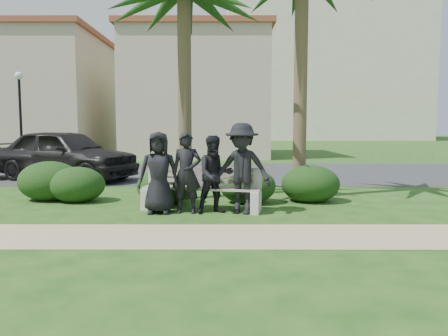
{
  "coord_description": "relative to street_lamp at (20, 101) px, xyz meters",
  "views": [
    {
      "loc": [
        0.61,
        -8.61,
        1.73
      ],
      "look_at": [
        0.59,
        1.0,
        0.82
      ],
      "focal_mm": 35.0,
      "sensor_mm": 36.0,
      "label": 1
    }
  ],
  "objects": [
    {
      "name": "ground",
      "position": [
        9.0,
        -12.0,
        -2.94
      ],
      "size": [
        160.0,
        160.0,
        0.0
      ],
      "primitive_type": "plane",
      "color": "#1A4714",
      "rests_on": "ground"
    },
    {
      "name": "footpath",
      "position": [
        9.0,
        -13.8,
        -2.94
      ],
      "size": [
        30.0,
        1.6,
        0.01
      ],
      "primitive_type": "cube",
      "color": "tan",
      "rests_on": "ground"
    },
    {
      "name": "asphalt_street",
      "position": [
        9.0,
        -4.0,
        -2.94
      ],
      "size": [
        160.0,
        8.0,
        0.01
      ],
      "primitive_type": "cube",
      "color": "#2D2D30",
      "rests_on": "ground"
    },
    {
      "name": "stucco_bldg_left",
      "position": [
        -3.0,
        6.0,
        0.72
      ],
      "size": [
        10.4,
        8.4,
        7.3
      ],
      "color": "#BAAA8C",
      "rests_on": "ground"
    },
    {
      "name": "stucco_bldg_right",
      "position": [
        8.0,
        6.0,
        0.72
      ],
      "size": [
        8.4,
        8.4,
        7.3
      ],
      "color": "#BAAA8C",
      "rests_on": "ground"
    },
    {
      "name": "hotel_tower",
      "position": [
        23.0,
        43.0,
        10.46
      ],
      "size": [
        26.0,
        18.0,
        37.3
      ],
      "color": "beige",
      "rests_on": "ground"
    },
    {
      "name": "street_lamp",
      "position": [
        0.0,
        0.0,
        0.0
      ],
      "size": [
        0.36,
        0.36,
        4.29
      ],
      "color": "black",
      "rests_on": "ground"
    },
    {
      "name": "park_bench",
      "position": [
        9.12,
        -11.63,
        -2.56
      ],
      "size": [
        2.56,
        1.03,
        0.86
      ],
      "rotation": [
        0.0,
        0.0,
        -0.2
      ],
      "color": "gray",
      "rests_on": "ground"
    },
    {
      "name": "man_a",
      "position": [
        8.29,
        -11.95,
        -2.12
      ],
      "size": [
        0.81,
        0.53,
        1.64
      ],
      "primitive_type": "imported",
      "rotation": [
        0.0,
        0.0,
        -0.01
      ],
      "color": "black",
      "rests_on": "ground"
    },
    {
      "name": "man_b",
      "position": [
        8.85,
        -11.94,
        -2.13
      ],
      "size": [
        0.61,
        0.41,
        1.62
      ],
      "primitive_type": "imported",
      "rotation": [
        0.0,
        0.0,
        -0.04
      ],
      "color": "black",
      "rests_on": "ground"
    },
    {
      "name": "man_c",
      "position": [
        9.41,
        -11.95,
        -2.16
      ],
      "size": [
        0.89,
        0.78,
        1.56
      ],
      "primitive_type": "imported",
      "rotation": [
        0.0,
        0.0,
        0.29
      ],
      "color": "black",
      "rests_on": "ground"
    },
    {
      "name": "man_d",
      "position": [
        9.95,
        -11.99,
        -2.04
      ],
      "size": [
        1.31,
        0.98,
        1.81
      ],
      "primitive_type": "imported",
      "rotation": [
        0.0,
        0.0,
        -0.3
      ],
      "color": "black",
      "rests_on": "ground"
    },
    {
      "name": "hedge_a",
      "position": [
        5.45,
        -10.36,
        -2.47
      ],
      "size": [
        1.46,
        1.21,
        0.95
      ],
      "primitive_type": "ellipsoid",
      "color": "#11340E",
      "rests_on": "ground"
    },
    {
      "name": "hedge_b",
      "position": [
        6.18,
        -10.6,
        -2.52
      ],
      "size": [
        1.29,
        1.07,
        0.84
      ],
      "primitive_type": "ellipsoid",
      "color": "#11340E",
      "rests_on": "ground"
    },
    {
      "name": "hedge_c",
      "position": [
        8.25,
        -10.82,
        -2.53
      ],
      "size": [
        1.27,
        1.05,
        0.83
      ],
      "primitive_type": "ellipsoid",
      "color": "#11340E",
      "rests_on": "ground"
    },
    {
      "name": "hedge_d",
      "position": [
        10.13,
        -10.76,
        -2.53
      ],
      "size": [
        1.28,
        1.05,
        0.83
      ],
      "primitive_type": "ellipsoid",
      "color": "#11340E",
      "rests_on": "ground"
    },
    {
      "name": "hedge_e",
      "position": [
        11.56,
        -10.39,
        -2.55
      ],
      "size": [
        1.2,
        0.99,
        0.78
      ],
      "primitive_type": "ellipsoid",
      "color": "#11340E",
      "rests_on": "ground"
    },
    {
      "name": "hedge_f",
      "position": [
        11.6,
        -10.59,
        -2.5
      ],
      "size": [
        1.35,
        1.12,
        0.88
      ],
      "primitive_type": "ellipsoid",
      "color": "#11340E",
      "rests_on": "ground"
    },
    {
      "name": "car_a",
      "position": [
        4.38,
        -6.38,
        -2.11
      ],
      "size": [
        5.29,
        3.66,
        1.67
      ],
      "primitive_type": "imported",
      "rotation": [
        0.0,
        0.0,
        1.19
      ],
      "color": "black",
      "rests_on": "ground"
    }
  ]
}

